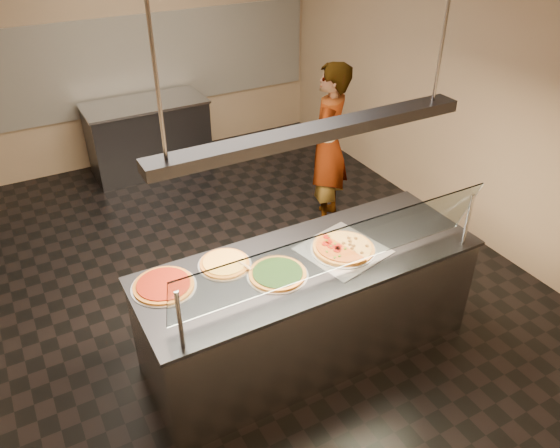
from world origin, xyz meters
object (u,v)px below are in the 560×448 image
perforated_tray (343,250)px  worker (328,146)px  serving_counter (308,306)px  half_pizza_sausage (355,243)px  pizza_spatula (253,266)px  sneeze_guard (338,250)px  half_pizza_pepperoni (330,251)px  pizza_tomato (163,285)px  prep_table (149,136)px  heat_lamp_housing (315,132)px  pizza_spinach (277,273)px  pizza_cheese (224,263)px

perforated_tray → worker: bearing=60.4°
serving_counter → worker: worker is taller
half_pizza_sausage → pizza_spatula: (-0.82, 0.13, 0.00)m
worker → serving_counter: bearing=11.5°
half_pizza_sausage → worker: size_ratio=0.28×
sneeze_guard → half_pizza_pepperoni: bearing=62.8°
pizza_tomato → pizza_spatula: size_ratio=2.01×
half_pizza_pepperoni → prep_table: 3.94m
half_pizza_pepperoni → heat_lamp_housing: size_ratio=0.22×
perforated_tray → pizza_spinach: pizza_spinach is taller
pizza_spinach → pizza_cheese: (-0.28, 0.30, -0.00)m
prep_table → worker: worker is taller
perforated_tray → pizza_tomato: 1.37m
half_pizza_pepperoni → prep_table: bearing=93.9°
half_pizza_pepperoni → worker: (1.08, 1.70, -0.06)m
half_pizza_pepperoni → pizza_spinach: bearing=-176.8°
pizza_cheese → heat_lamp_housing: (0.59, -0.25, 1.01)m
pizza_cheese → half_pizza_sausage: bearing=-15.5°
sneeze_guard → heat_lamp_housing: heat_lamp_housing is taller
sneeze_guard → half_pizza_sausage: size_ratio=4.72×
heat_lamp_housing → serving_counter: bearing=0.0°
half_pizza_sausage → worker: worker is taller
half_pizza_sausage → heat_lamp_housing: bearing=176.4°
sneeze_guard → serving_counter: bearing=90.0°
prep_table → pizza_cheese: bearing=-97.7°
pizza_tomato → heat_lamp_housing: bearing=-11.5°
half_pizza_pepperoni → pizza_spinach: size_ratio=1.14×
pizza_cheese → prep_table: pizza_cheese is taller
perforated_tray → worker: worker is taller
half_pizza_sausage → pizza_cheese: (-0.98, 0.27, -0.01)m
serving_counter → half_pizza_sausage: 0.63m
pizza_spinach → half_pizza_sausage: bearing=1.9°
perforated_tray → pizza_cheese: 0.91m
pizza_spinach → prep_table: pizza_spinach is taller
pizza_spinach → worker: 2.32m
perforated_tray → worker: (0.97, 1.70, -0.03)m
half_pizza_pepperoni → pizza_tomato: half_pizza_pepperoni is taller
sneeze_guard → half_pizza_pepperoni: size_ratio=4.72×
perforated_tray → pizza_spinach: (-0.59, -0.03, 0.01)m
half_pizza_pepperoni → half_pizza_sausage: bearing=-0.8°
pizza_spinach → pizza_tomato: 0.81m
serving_counter → pizza_spinach: 0.57m
pizza_spinach → prep_table: 3.96m
serving_counter → pizza_spinach: pizza_spinach is taller
prep_table → heat_lamp_housing: (0.10, -3.88, 1.48)m
sneeze_guard → worker: size_ratio=1.32×
half_pizza_pepperoni → pizza_spatula: bearing=168.4°
pizza_spatula → half_pizza_sausage: bearing=-8.7°
half_pizza_pepperoni → heat_lamp_housing: heat_lamp_housing is taller
pizza_spinach → worker: worker is taller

